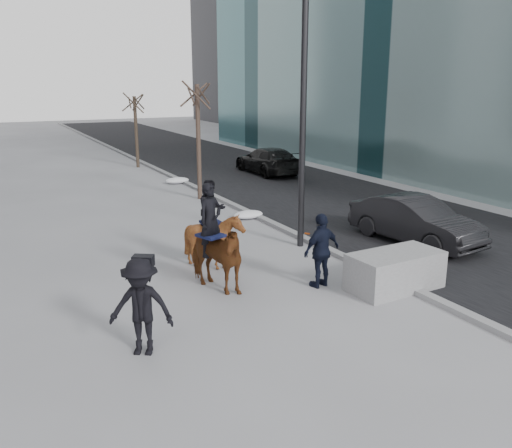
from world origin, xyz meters
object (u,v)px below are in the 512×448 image
mounted_right (214,234)px  mounted_left (213,252)px  planter (395,271)px  car_near (415,220)px

mounted_right → mounted_left: bearing=-113.2°
planter → mounted_right: size_ratio=0.96×
car_near → mounted_left: bearing=179.2°
planter → mounted_left: mounted_left is taller
planter → mounted_right: (-3.13, 3.27, 0.47)m
planter → mounted_left: 4.20m
planter → mounted_left: bearing=153.6°
car_near → mounted_left: mounted_left is taller
car_near → planter: bearing=-146.4°
planter → mounted_right: mounted_right is taller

